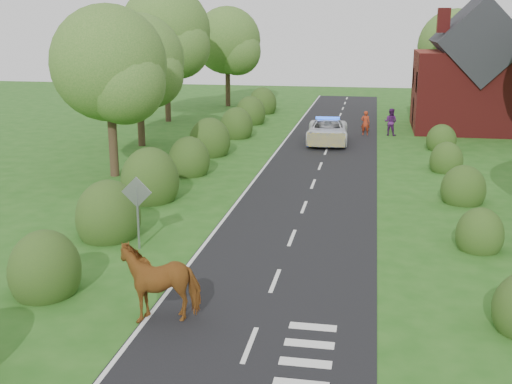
% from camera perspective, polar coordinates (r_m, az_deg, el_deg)
% --- Properties ---
extents(ground, '(120.00, 120.00, 0.00)m').
position_cam_1_polar(ground, '(19.33, 1.70, -7.94)').
color(ground, '#225716').
extents(road, '(6.00, 70.00, 0.02)m').
position_cam_1_polar(road, '(33.58, 5.58, 1.93)').
color(road, black).
rests_on(road, ground).
extents(road_markings, '(4.96, 70.00, 0.01)m').
position_cam_1_polar(road_markings, '(31.74, 2.38, 1.25)').
color(road_markings, white).
rests_on(road_markings, road).
extents(hedgerow_left, '(2.75, 50.41, 3.00)m').
position_cam_1_polar(hedgerow_left, '(31.45, -6.83, 2.38)').
color(hedgerow_left, '#2F491D').
rests_on(hedgerow_left, ground).
extents(hedgerow_right, '(2.10, 45.78, 2.10)m').
position_cam_1_polar(hedgerow_right, '(29.92, 17.65, 0.75)').
color(hedgerow_right, '#2F491D').
rests_on(hedgerow_right, ground).
extents(tree_left_a, '(5.74, 5.60, 8.38)m').
position_cam_1_polar(tree_left_a, '(32.05, -12.64, 10.67)').
color(tree_left_a, '#332316').
rests_on(tree_left_a, ground).
extents(tree_left_b, '(5.74, 5.60, 8.07)m').
position_cam_1_polar(tree_left_b, '(40.05, -10.16, 11.14)').
color(tree_left_b, '#332316').
rests_on(tree_left_b, ground).
extents(tree_left_c, '(6.97, 6.80, 10.22)m').
position_cam_1_polar(tree_left_c, '(49.88, -7.78, 13.64)').
color(tree_left_c, '#332316').
rests_on(tree_left_c, ground).
extents(tree_left_d, '(6.15, 6.00, 8.89)m').
position_cam_1_polar(tree_left_d, '(58.92, -2.33, 13.06)').
color(tree_left_d, '#332316').
rests_on(tree_left_d, ground).
extents(tree_right_c, '(6.15, 6.00, 8.58)m').
position_cam_1_polar(tree_right_c, '(55.91, 17.55, 12.00)').
color(tree_right_c, '#332316').
rests_on(tree_right_c, ground).
extents(road_sign, '(1.06, 0.08, 2.53)m').
position_cam_1_polar(road_sign, '(21.86, -10.52, -0.88)').
color(road_sign, gray).
rests_on(road_sign, ground).
extents(house, '(8.00, 7.40, 9.17)m').
position_cam_1_polar(house, '(48.25, 18.76, 9.70)').
color(house, maroon).
rests_on(house, ground).
extents(cow, '(2.69, 2.05, 1.70)m').
position_cam_1_polar(cow, '(17.10, -8.45, -8.18)').
color(cow, brown).
rests_on(cow, ground).
extents(police_van, '(2.78, 5.63, 1.67)m').
position_cam_1_polar(police_van, '(41.26, 6.36, 5.40)').
color(police_van, white).
rests_on(police_van, ground).
extents(pedestrian_red, '(0.62, 0.42, 1.67)m').
position_cam_1_polar(pedestrian_red, '(44.50, 9.70, 6.06)').
color(pedestrian_red, '#9D2E16').
rests_on(pedestrian_red, ground).
extents(pedestrian_purple, '(1.08, 0.96, 1.85)m').
position_cam_1_polar(pedestrian_purple, '(44.72, 11.88, 6.12)').
color(pedestrian_purple, '#4E1A5A').
rests_on(pedestrian_purple, ground).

